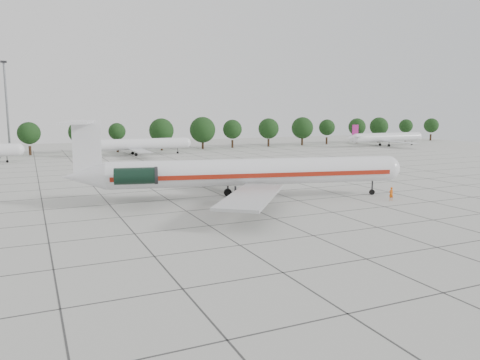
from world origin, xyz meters
The scene contains 8 objects.
ground centered at (0.00, 0.00, 0.00)m, with size 260.00×260.00×0.00m, color #BBBBB3.
apron_joints centered at (0.00, 15.00, 0.01)m, with size 170.00×170.00×0.02m, color #383838.
main_airliner centered at (0.52, 3.99, 3.89)m, with size 46.49×36.04×11.02m.
ground_crew centered at (19.76, -5.02, 0.93)m, with size 0.67×0.44×1.85m, color #E55A0D.
bg_airliner_c centered at (1.69, 73.21, 2.91)m, with size 28.24×27.20×7.40m.
bg_airliner_e centered at (85.46, 69.94, 2.91)m, with size 28.24×27.20×7.40m.
tree_line centered at (-11.68, 85.00, 5.98)m, with size 249.86×8.44×10.22m.
floodlight_mast centered at (-30.00, 92.00, 14.28)m, with size 1.60×1.60×25.45m.
Camera 1 is at (-25.17, -53.91, 12.41)m, focal length 35.00 mm.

